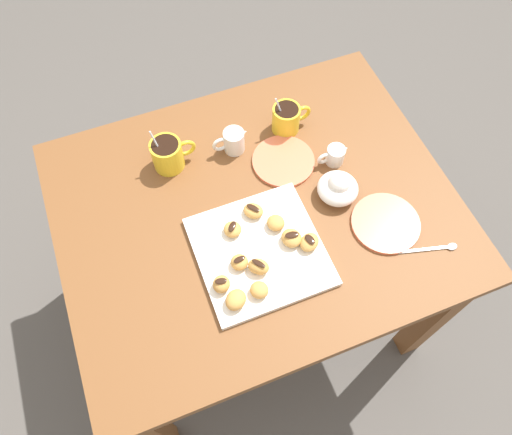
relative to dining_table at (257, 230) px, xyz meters
The scene contains 28 objects.
ground_plane 0.63m from the dining_table, ahead, with size 8.00×8.00×0.00m, color #514C47.
dining_table is the anchor object (origin of this frame).
pastry_plate_square 0.19m from the dining_table, 108.08° to the right, with size 0.32×0.32×0.02m, color white.
coffee_mug_yellow_left 0.34m from the dining_table, 128.38° to the left, with size 0.13×0.09×0.14m.
coffee_mug_yellow_right 0.34m from the dining_table, 50.84° to the left, with size 0.12×0.08×0.13m.
cream_pitcher_white 0.27m from the dining_table, 87.19° to the left, with size 0.10×0.06×0.07m.
ice_cream_bowl 0.28m from the dining_table, 10.60° to the right, with size 0.11×0.11×0.08m.
chocolate_sauce_pitcher 0.31m from the dining_table, 13.48° to the left, with size 0.09×0.05×0.06m.
saucer_coral_left 0.37m from the dining_table, 29.75° to the right, with size 0.18×0.18×0.01m, color #E5704C.
saucer_coral_right 0.22m from the dining_table, 41.70° to the left, with size 0.18×0.18×0.01m, color #E5704C.
loose_spoon_near_saucer 0.50m from the dining_table, 36.50° to the right, with size 0.16×0.05×0.01m.
beignet_0 0.30m from the dining_table, 109.87° to the right, with size 0.04×0.05×0.03m, color #D19347.
beignet_1 0.18m from the dining_table, 73.71° to the right, with size 0.05×0.05×0.03m, color #D19347.
beignet_2 0.32m from the dining_table, 121.64° to the right, with size 0.05×0.06×0.04m, color #D19347.
beignet_3 0.24m from the dining_table, 125.04° to the right, with size 0.04×0.04×0.03m, color #D19347.
chocolate_drizzle_3 0.26m from the dining_table, 125.04° to the right, with size 0.03×0.02×0.01m, color black.
beignet_4 0.22m from the dining_table, 72.07° to the right, with size 0.05×0.05×0.03m, color #D19347.
chocolate_drizzle_4 0.23m from the dining_table, 72.07° to the right, with size 0.04×0.02×0.01m, color black.
beignet_5 0.25m from the dining_table, 109.89° to the right, with size 0.05×0.04×0.04m, color #D19347.
chocolate_drizzle_5 0.26m from the dining_table, 109.89° to the right, with size 0.04×0.01×0.01m, color black.
beignet_6 0.19m from the dining_table, 148.36° to the right, with size 0.05×0.05×0.03m, color #D19347.
chocolate_drizzle_6 0.21m from the dining_table, 148.36° to the right, with size 0.03×0.02×0.01m, color black.
beignet_7 0.30m from the dining_table, 131.40° to the right, with size 0.04×0.05×0.04m, color #D19347.
chocolate_drizzle_7 0.31m from the dining_table, 131.40° to the right, with size 0.03×0.02×0.01m, color black.
beignet_8 0.24m from the dining_table, 63.22° to the right, with size 0.05×0.06×0.03m, color #D19347.
chocolate_drizzle_8 0.25m from the dining_table, 63.22° to the right, with size 0.03×0.02×0.01m, color black.
beignet_9 0.16m from the dining_table, 129.11° to the right, with size 0.05×0.04×0.03m, color #D19347.
chocolate_drizzle_9 0.18m from the dining_table, 129.11° to the right, with size 0.04×0.02×0.01m, color black.
Camera 1 is at (-0.24, -0.62, 1.91)m, focal length 34.38 mm.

